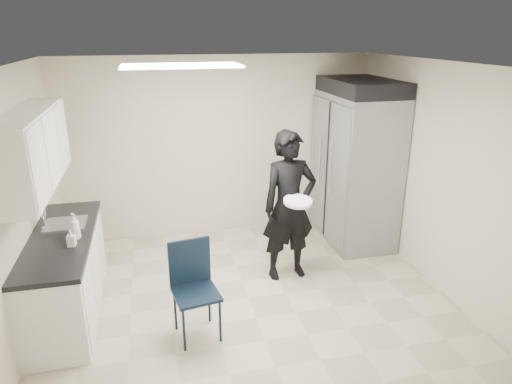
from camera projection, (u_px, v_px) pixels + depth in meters
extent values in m
plane|color=#B6AA8F|center=(249.00, 298.00, 5.25)|extent=(4.50, 4.50, 0.00)
plane|color=silver|center=(247.00, 64.00, 4.37)|extent=(4.50, 4.50, 0.00)
plane|color=#BDB69C|center=(219.00, 147.00, 6.64)|extent=(4.50, 0.00, 4.50)
plane|color=#BDB69C|center=(17.00, 210.00, 4.33)|extent=(0.00, 4.00, 4.00)
plane|color=#BDB69C|center=(437.00, 177.00, 5.29)|extent=(0.00, 4.00, 4.00)
cube|color=white|center=(181.00, 66.00, 4.62)|extent=(1.20, 0.60, 0.02)
cube|color=silver|center=(66.00, 276.00, 4.87)|extent=(0.60, 1.90, 0.86)
cube|color=black|center=(60.00, 238.00, 4.72)|extent=(0.64, 1.95, 0.05)
cube|color=gray|center=(66.00, 229.00, 4.95)|extent=(0.42, 0.40, 0.14)
cylinder|color=silver|center=(44.00, 218.00, 4.86)|extent=(0.02, 0.02, 0.24)
cube|color=silver|center=(32.00, 150.00, 4.37)|extent=(0.35, 1.80, 0.75)
cube|color=black|center=(51.00, 144.00, 5.48)|extent=(0.22, 0.30, 0.35)
cube|color=yellow|center=(21.00, 214.00, 4.45)|extent=(0.00, 0.12, 0.07)
cube|color=yellow|center=(27.00, 210.00, 4.65)|extent=(0.00, 0.12, 0.07)
cube|color=gray|center=(355.00, 169.00, 6.46)|extent=(0.80, 1.35, 2.10)
cube|color=black|center=(362.00, 87.00, 6.07)|extent=(0.80, 1.35, 0.20)
cube|color=black|center=(196.00, 294.00, 4.45)|extent=(0.49, 0.49, 0.95)
imported|color=black|center=(289.00, 206.00, 5.46)|extent=(0.71, 0.51, 1.84)
cylinder|color=white|center=(298.00, 201.00, 5.18)|extent=(0.36, 0.36, 0.04)
imported|color=white|center=(74.00, 226.00, 4.59)|extent=(0.15, 0.15, 0.28)
imported|color=#A8A6B2|center=(71.00, 238.00, 4.45)|extent=(0.08, 0.08, 0.17)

